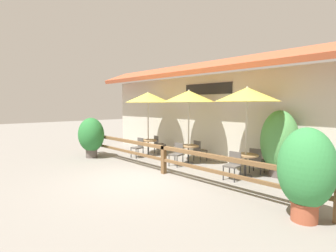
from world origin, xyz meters
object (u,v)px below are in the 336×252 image
chair_far_wallside (256,159)px  potted_plant_broad_leaf (306,171)px  chair_middle_wallside (199,150)px  chair_far_streetside (233,164)px  potted_plant_entrance_palm (279,143)px  chair_near_wallside (159,144)px  dining_table_middle (188,149)px  patio_umbrella_near (148,98)px  patio_umbrella_far (247,95)px  patio_umbrella_middle (189,96)px  chair_middle_streetside (177,153)px  potted_plant_small_flowering (91,136)px  dining_table_near (148,143)px  dining_table_far (245,159)px  chair_near_streetside (138,146)px

chair_far_wallside → potted_plant_broad_leaf: potted_plant_broad_leaf is taller
chair_middle_wallside → chair_far_streetside: (2.44, -1.27, 0.00)m
potted_plant_entrance_palm → chair_near_wallside: bearing=-177.3°
dining_table_middle → potted_plant_broad_leaf: size_ratio=0.43×
patio_umbrella_near → chair_near_wallside: bearing=88.4°
patio_umbrella_far → potted_plant_entrance_palm: 1.88m
patio_umbrella_near → patio_umbrella_middle: (2.38, 0.14, 0.00)m
chair_middle_streetside → potted_plant_small_flowering: potted_plant_small_flowering is taller
dining_table_middle → chair_far_wallside: 2.67m
chair_near_wallside → potted_plant_broad_leaf: 7.94m
potted_plant_broad_leaf → chair_middle_streetside: bearing=163.6°
potted_plant_entrance_palm → dining_table_middle: bearing=-167.4°
dining_table_near → chair_far_wallside: bearing=8.3°
chair_middle_wallside → potted_plant_small_flowering: (-3.79, -2.88, 0.49)m
patio_umbrella_near → chair_far_streetside: 5.35m
chair_middle_wallside → patio_umbrella_far: 3.38m
patio_umbrella_near → patio_umbrella_middle: 2.38m
potted_plant_small_flowering → potted_plant_broad_leaf: bearing=0.9°
dining_table_middle → chair_far_streetside: bearing=-14.8°
potted_plant_entrance_palm → dining_table_far: bearing=-134.2°
patio_umbrella_middle → dining_table_far: patio_umbrella_middle is taller
chair_middle_streetside → patio_umbrella_far: bearing=3.6°
patio_umbrella_middle → chair_middle_streetside: (-0.03, -0.61, -2.17)m
chair_middle_wallside → potted_plant_entrance_palm: (3.26, 0.12, 0.63)m
chair_far_streetside → potted_plant_entrance_palm: (0.82, 1.39, 0.63)m
patio_umbrella_far → chair_near_wallside: bearing=174.1°
dining_table_near → potted_plant_broad_leaf: size_ratio=0.43×
dining_table_near → dining_table_middle: (2.38, 0.14, 0.00)m
patio_umbrella_middle → dining_table_far: 3.30m
chair_middle_streetside → potted_plant_entrance_palm: potted_plant_entrance_palm is taller
patio_umbrella_near → potted_plant_entrance_palm: (5.68, 0.88, -1.54)m
chair_far_wallside → potted_plant_entrance_palm: potted_plant_entrance_palm is taller
patio_umbrella_middle → potted_plant_broad_leaf: bearing=-22.6°
chair_middle_streetside → potted_plant_broad_leaf: bearing=-25.4°
potted_plant_small_flowering → chair_near_wallside: bearing=63.4°
chair_near_wallside → potted_plant_small_flowering: (-1.38, -2.75, 0.49)m
chair_near_wallside → potted_plant_entrance_palm: (5.67, 0.26, 0.63)m
chair_middle_streetside → potted_plant_small_flowering: size_ratio=0.49×
chair_near_streetside → potted_plant_broad_leaf: bearing=-9.8°
dining_table_near → potted_plant_small_flowering: 2.56m
dining_table_middle → chair_near_streetside: bearing=-162.0°
chair_near_wallside → dining_table_far: (4.91, -0.51, 0.08)m
chair_near_wallside → chair_middle_streetside: same height
chair_near_streetside → chair_middle_streetside: bearing=4.2°
chair_middle_streetside → chair_far_streetside: same height
dining_table_near → potted_plant_broad_leaf: (7.50, -1.99, 0.46)m
chair_far_streetside → potted_plant_entrance_palm: bearing=55.3°
patio_umbrella_middle → chair_middle_wallside: 2.26m
chair_middle_streetside → potted_plant_entrance_palm: bearing=13.0°
patio_umbrella_middle → chair_middle_wallside: (0.05, 0.61, -2.17)m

